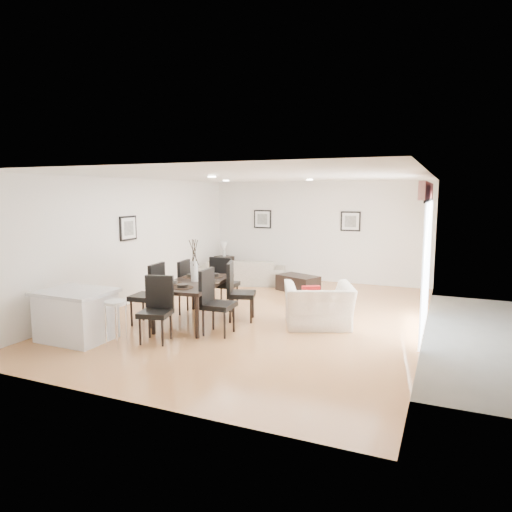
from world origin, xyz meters
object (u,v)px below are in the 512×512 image
at_px(sofa, 242,271).
at_px(side_table, 224,266).
at_px(dining_chair_foot, 223,280).
at_px(coffee_table, 298,283).
at_px(dining_table, 195,286).
at_px(dining_chair_wfar, 179,283).
at_px(kitchen_island, 76,315).
at_px(dining_chair_efar, 237,288).
at_px(bar_stool, 116,307).
at_px(dining_chair_head, 157,305).
at_px(armchair, 318,306).
at_px(dining_chair_wnear, 151,291).
at_px(dining_chair_enear, 213,298).

bearing_deg(sofa, side_table, -58.94).
height_order(dining_chair_foot, coffee_table, dining_chair_foot).
xyz_separation_m(dining_table, coffee_table, (0.93, 3.34, -0.50)).
relative_size(sofa, dining_chair_wfar, 2.11).
relative_size(dining_chair_wfar, side_table, 1.88).
relative_size(dining_chair_wfar, kitchen_island, 0.90).
bearing_deg(side_table, dining_table, -69.27).
relative_size(dining_chair_efar, bar_stool, 1.52).
bearing_deg(side_table, sofa, -42.21).
bearing_deg(kitchen_island, dining_chair_head, 22.46).
bearing_deg(dining_chair_head, dining_chair_efar, 53.43).
height_order(dining_chair_efar, dining_chair_head, dining_chair_efar).
height_order(dining_table, coffee_table, dining_table).
distance_m(dining_chair_foot, kitchen_island, 3.07).
bearing_deg(dining_chair_head, kitchen_island, -171.58).
bearing_deg(kitchen_island, bar_stool, 0.50).
height_order(sofa, dining_chair_efar, dining_chair_efar).
bearing_deg(armchair, dining_chair_wnear, -1.48).
height_order(dining_chair_efar, dining_chair_foot, dining_chair_efar).
bearing_deg(dining_chair_foot, dining_table, 88.94).
relative_size(dining_chair_enear, dining_chair_efar, 1.00).
bearing_deg(armchair, kitchen_island, 11.00).
bearing_deg(dining_chair_head, dining_chair_enear, 31.92).
bearing_deg(dining_chair_efar, sofa, 5.21).
distance_m(sofa, side_table, 1.35).
distance_m(kitchen_island, bar_stool, 0.84).
bearing_deg(dining_chair_wfar, bar_stool, -1.48).
bearing_deg(kitchen_island, dining_chair_wfar, 74.41).
relative_size(armchair, dining_chair_head, 1.12).
height_order(sofa, armchair, armchair).
distance_m(dining_chair_efar, kitchen_island, 2.83).
bearing_deg(bar_stool, dining_chair_wfar, 95.55).
bearing_deg(dining_chair_enear, side_table, 21.91).
bearing_deg(bar_stool, dining_table, 74.92).
relative_size(armchair, side_table, 2.10).
distance_m(dining_table, side_table, 4.88).
distance_m(sofa, bar_stool, 5.30).
relative_size(side_table, bar_stool, 0.78).
relative_size(dining_chair_foot, coffee_table, 1.11).
height_order(side_table, bar_stool, bar_stool).
relative_size(armchair, dining_table, 0.61).
xyz_separation_m(sofa, dining_chair_wfar, (0.07, -3.16, 0.27)).
xyz_separation_m(sofa, dining_chair_head, (0.70, -4.78, 0.26)).
xyz_separation_m(armchair, dining_table, (-2.18, -0.63, 0.31)).
height_order(dining_chair_wnear, dining_chair_head, dining_chair_wnear).
relative_size(dining_chair_wfar, dining_chair_enear, 0.96).
bearing_deg(dining_chair_wnear, dining_chair_enear, 83.33).
relative_size(dining_table, kitchen_island, 1.65).
xyz_separation_m(dining_chair_efar, side_table, (-2.37, 4.11, -0.34)).
height_order(dining_chair_efar, side_table, dining_chair_efar).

